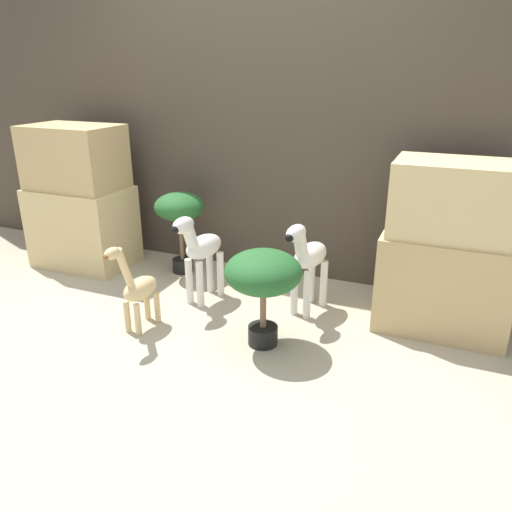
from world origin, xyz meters
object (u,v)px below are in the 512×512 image
at_px(potted_palm_front, 263,277).
at_px(potted_palm_back, 180,212).
at_px(zebra_right, 308,259).
at_px(zebra_left, 200,250).
at_px(giraffe_figurine, 138,288).

relative_size(potted_palm_front, potted_palm_back, 0.90).
height_order(zebra_right, zebra_left, same).
height_order(zebra_right, giraffe_figurine, zebra_right).
xyz_separation_m(zebra_left, potted_palm_back, (-0.40, 0.41, 0.12)).
distance_m(zebra_left, potted_palm_back, 0.58).
distance_m(giraffe_figurine, potted_palm_front, 0.80).
height_order(zebra_right, potted_palm_back, zebra_right).
distance_m(zebra_right, potted_palm_back, 1.16).
bearing_deg(zebra_left, potted_palm_back, 134.16).
relative_size(zebra_left, giraffe_figurine, 1.08).
height_order(zebra_right, potted_palm_front, zebra_right).
xyz_separation_m(zebra_right, potted_palm_front, (-0.11, -0.50, 0.05)).
bearing_deg(potted_palm_back, zebra_right, -14.35).
relative_size(zebra_right, giraffe_figurine, 1.08).
bearing_deg(potted_palm_front, giraffe_figurine, -170.77).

